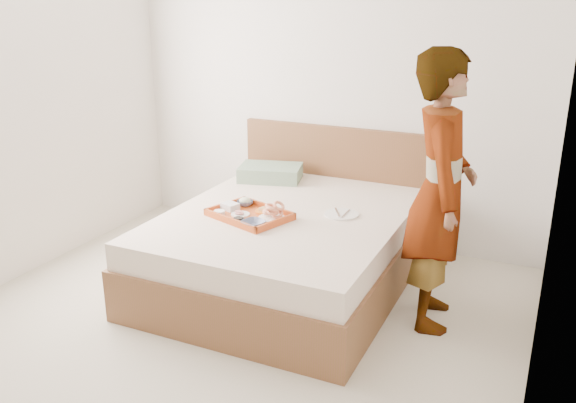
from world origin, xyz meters
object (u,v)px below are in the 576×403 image
(tray, at_px, (250,214))
(dinner_plate, at_px, (341,214))
(bed, at_px, (288,248))
(person, at_px, (440,192))

(tray, height_order, dinner_plate, tray)
(bed, xyz_separation_m, tray, (-0.19, -0.19, 0.29))
(bed, height_order, person, person)
(bed, xyz_separation_m, person, (1.05, -0.09, 0.58))
(bed, relative_size, person, 1.18)
(bed, distance_m, dinner_plate, 0.46)
(person, bearing_deg, tray, 82.38)
(dinner_plate, distance_m, person, 0.78)
(bed, height_order, dinner_plate, dinner_plate)
(dinner_plate, xyz_separation_m, person, (0.69, -0.20, 0.31))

